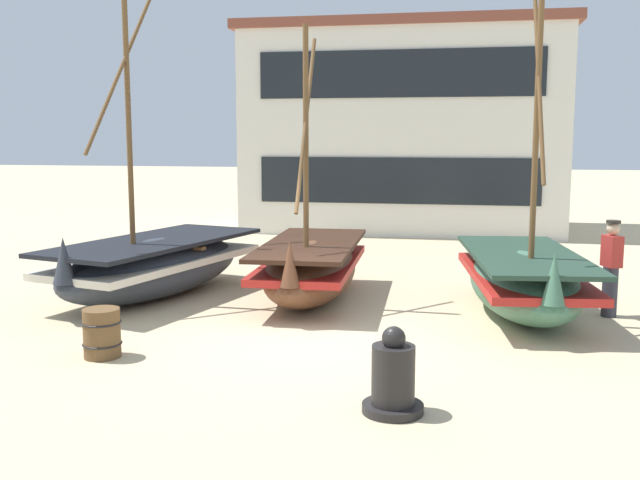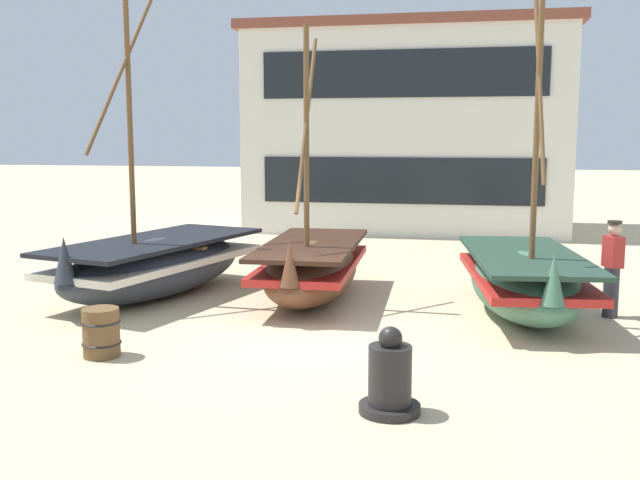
# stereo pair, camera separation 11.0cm
# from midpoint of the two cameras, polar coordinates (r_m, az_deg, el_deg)

# --- Properties ---
(ground_plane) EXTENTS (120.00, 120.00, 0.00)m
(ground_plane) POSITION_cam_midpoint_polar(r_m,az_deg,el_deg) (11.52, -1.22, -7.60)
(ground_plane) COLOR #CCB78E
(fishing_boat_near_left) EXTENTS (1.83, 4.41, 5.06)m
(fishing_boat_near_left) POSITION_cam_midpoint_polar(r_m,az_deg,el_deg) (14.00, -0.94, -2.17)
(fishing_boat_near_left) COLOR brown
(fishing_boat_near_left) RESTS_ON ground
(fishing_boat_centre_large) EXTENTS (3.14, 5.21, 6.31)m
(fishing_boat_centre_large) POSITION_cam_midpoint_polar(r_m,az_deg,el_deg) (14.67, -12.98, -1.88)
(fishing_boat_centre_large) COLOR #2D333D
(fishing_boat_centre_large) RESTS_ON ground
(fishing_boat_far_right) EXTENTS (2.30, 4.58, 5.87)m
(fishing_boat_far_right) POSITION_cam_midpoint_polar(r_m,az_deg,el_deg) (13.32, 15.29, -3.01)
(fishing_boat_far_right) COLOR #427056
(fishing_boat_far_right) RESTS_ON ground
(fisherman_by_hull) EXTENTS (0.34, 0.42, 1.68)m
(fisherman_by_hull) POSITION_cam_midpoint_polar(r_m,az_deg,el_deg) (13.61, 21.44, -2.13)
(fisherman_by_hull) COLOR #33333D
(fisherman_by_hull) RESTS_ON ground
(capstan_winch) EXTENTS (0.71, 0.71, 1.00)m
(capstan_winch) POSITION_cam_midpoint_polar(r_m,az_deg,el_deg) (8.48, 5.32, -10.68)
(capstan_winch) COLOR black
(capstan_winch) RESTS_ON ground
(wooden_barrel) EXTENTS (0.56, 0.56, 0.70)m
(wooden_barrel) POSITION_cam_midpoint_polar(r_m,az_deg,el_deg) (10.93, -16.86, -6.93)
(wooden_barrel) COLOR brown
(wooden_barrel) RESTS_ON ground
(harbor_building_main) EXTENTS (10.55, 5.46, 6.69)m
(harbor_building_main) POSITION_cam_midpoint_polar(r_m,az_deg,el_deg) (25.10, 6.45, 8.60)
(harbor_building_main) COLOR silver
(harbor_building_main) RESTS_ON ground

